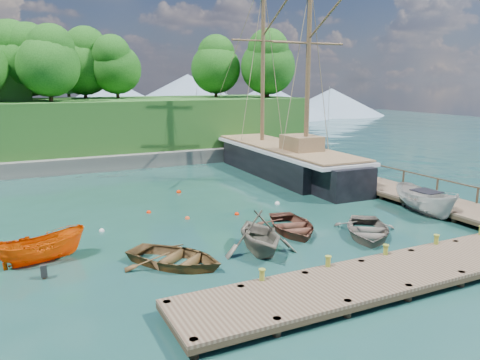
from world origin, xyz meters
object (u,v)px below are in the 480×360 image
object	(u,v)px
cabin_boat_white	(425,214)
schooner	(282,162)
rowboat_3	(367,236)
rowboat_0	(176,265)
rowboat_2	(292,232)
rowboat_1	(259,252)
motorboat_orange	(44,262)

from	to	relation	value
cabin_boat_white	schooner	xyz separation A→B (m)	(-1.50, 14.21, 1.07)
rowboat_3	schooner	bearing A→B (deg)	109.18
rowboat_0	rowboat_2	world-z (taller)	rowboat_0
rowboat_1	motorboat_orange	world-z (taller)	rowboat_1
rowboat_0	rowboat_1	world-z (taller)	rowboat_1
rowboat_2	rowboat_3	distance (m)	3.88
rowboat_2	motorboat_orange	world-z (taller)	motorboat_orange
rowboat_0	rowboat_3	xyz separation A→B (m)	(10.11, -0.61, 0.00)
rowboat_2	motorboat_orange	distance (m)	12.22
schooner	rowboat_1	bearing A→B (deg)	-122.34
schooner	motorboat_orange	bearing A→B (deg)	-146.22
motorboat_orange	cabin_boat_white	size ratio (longest dim) A/B	0.79
rowboat_0	motorboat_orange	bearing A→B (deg)	111.32
rowboat_2	schooner	distance (m)	15.53
motorboat_orange	rowboat_0	bearing A→B (deg)	-132.09
motorboat_orange	rowboat_2	bearing A→B (deg)	-107.94
rowboat_0	cabin_boat_white	distance (m)	16.04
motorboat_orange	cabin_boat_white	distance (m)	21.23
rowboat_0	cabin_boat_white	size ratio (longest dim) A/B	0.94
rowboat_3	schooner	distance (m)	16.52
rowboat_3	cabin_boat_white	distance (m)	6.13
rowboat_3	motorboat_orange	world-z (taller)	motorboat_orange
cabin_boat_white	schooner	distance (m)	14.33
rowboat_1	rowboat_2	xyz separation A→B (m)	(2.97, 1.91, 0.00)
motorboat_orange	cabin_boat_white	xyz separation A→B (m)	(21.15, -1.91, 0.00)
rowboat_0	schooner	size ratio (longest dim) A/B	0.17
rowboat_1	rowboat_3	size ratio (longest dim) A/B	0.88
rowboat_1	rowboat_3	distance (m)	6.08
rowboat_0	schooner	bearing A→B (deg)	7.86
motorboat_orange	cabin_boat_white	bearing A→B (deg)	-107.20
rowboat_2	motorboat_orange	bearing A→B (deg)	-173.68
rowboat_1	rowboat_3	world-z (taller)	rowboat_1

